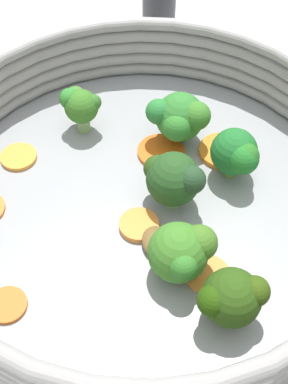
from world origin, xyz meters
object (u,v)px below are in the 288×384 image
at_px(skillet, 144,208).
at_px(carrot_slice_3, 143,226).
at_px(broccoli_floret_1, 182,252).
at_px(carrot_slice_1, 223,151).
at_px(carrot_slice_6, 19,157).
at_px(broccoli_floret_0, 174,179).
at_px(broccoli_floret_5, 180,118).
at_px(carrot_slice_0, 7,305).
at_px(broccoli_floret_3, 237,154).
at_px(mushroom_piece_0, 158,243).
at_px(carrot_slice_5, 161,152).
at_px(broccoli_floret_2, 232,298).
at_px(broccoli_floret_4, 80,105).
at_px(carrot_slice_4, 208,275).

xyz_separation_m(skillet, carrot_slice_3, (-0.00, 0.02, 0.01)).
bearing_deg(skillet, carrot_slice_3, 97.28).
xyz_separation_m(carrot_slice_3, broccoli_floret_1, (-0.03, 0.04, 0.02)).
relative_size(carrot_slice_1, carrot_slice_3, 1.34).
relative_size(carrot_slice_6, broccoli_floret_1, 0.65).
height_order(broccoli_floret_0, broccoli_floret_5, same).
distance_m(carrot_slice_0, broccoli_floret_0, 0.16).
height_order(broccoli_floret_3, mushroom_piece_0, broccoli_floret_3).
xyz_separation_m(carrot_slice_3, carrot_slice_5, (-0.00, -0.08, -0.00)).
bearing_deg(skillet, broccoli_floret_2, 129.55).
height_order(skillet, broccoli_floret_2, broccoli_floret_2).
height_order(carrot_slice_3, mushroom_piece_0, mushroom_piece_0).
distance_m(carrot_slice_1, carrot_slice_6, 0.18).
height_order(carrot_slice_1, broccoli_floret_1, broccoli_floret_1).
xyz_separation_m(broccoli_floret_3, broccoli_floret_5, (0.05, -0.04, 0.00)).
bearing_deg(carrot_slice_3, carrot_slice_6, -24.85).
bearing_deg(broccoli_floret_0, broccoli_floret_5, -87.04).
bearing_deg(broccoli_floret_1, skillet, -58.04).
relative_size(carrot_slice_0, carrot_slice_1, 0.68).
distance_m(carrot_slice_1, broccoli_floret_0, 0.08).
distance_m(carrot_slice_6, broccoli_floret_0, 0.14).
bearing_deg(broccoli_floret_5, carrot_slice_5, 51.30).
bearing_deg(broccoli_floret_3, broccoli_floret_0, 35.89).
bearing_deg(skillet, broccoli_floret_1, 121.96).
bearing_deg(broccoli_floret_4, broccoli_floret_2, 130.78).
distance_m(skillet, mushroom_piece_0, 0.04).
height_order(carrot_slice_0, carrot_slice_5, same).
relative_size(broccoli_floret_1, broccoli_floret_5, 0.94).
xyz_separation_m(carrot_slice_6, broccoli_floret_4, (-0.05, -0.05, 0.03)).
xyz_separation_m(broccoli_floret_5, mushroom_piece_0, (0.00, 0.12, -0.02)).
xyz_separation_m(skillet, broccoli_floret_0, (-0.02, -0.01, 0.03)).
distance_m(carrot_slice_0, carrot_slice_4, 0.15).
height_order(skillet, carrot_slice_5, carrot_slice_5).
bearing_deg(carrot_slice_1, broccoli_floret_1, 80.11).
bearing_deg(broccoli_floret_0, mushroom_piece_0, 83.63).
xyz_separation_m(carrot_slice_1, mushroom_piece_0, (0.04, 0.11, 0.00)).
bearing_deg(carrot_slice_3, broccoli_floret_5, -99.01).
xyz_separation_m(skillet, broccoli_floret_4, (0.07, -0.08, 0.03)).
distance_m(skillet, broccoli_floret_2, 0.12).
height_order(broccoli_floret_0, broccoli_floret_3, broccoli_floret_0).
distance_m(broccoli_floret_1, broccoli_floret_4, 0.18).
relative_size(carrot_slice_4, broccoli_floret_4, 0.76).
relative_size(carrot_slice_0, broccoli_floret_2, 0.61).
relative_size(skillet, mushroom_piece_0, 10.92).
xyz_separation_m(broccoli_floret_1, broccoli_floret_5, (0.02, -0.14, 0.00)).
relative_size(broccoli_floret_1, broccoli_floret_2, 1.04).
height_order(carrot_slice_3, broccoli_floret_1, broccoli_floret_1).
bearing_deg(broccoli_floret_2, broccoli_floret_1, -39.28).
distance_m(carrot_slice_4, carrot_slice_6, 0.20).
distance_m(carrot_slice_5, broccoli_floret_0, 0.06).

